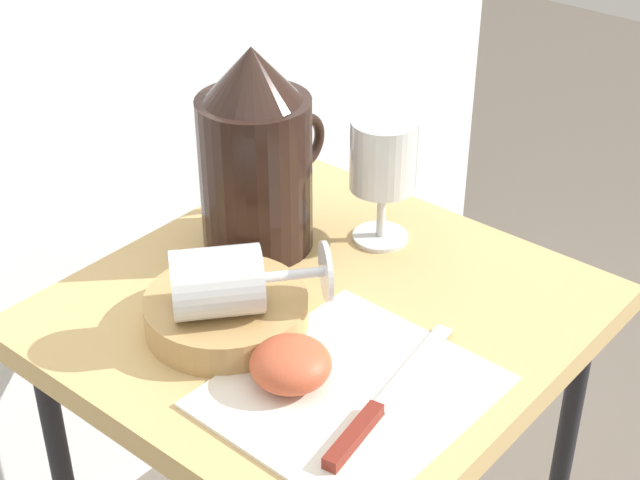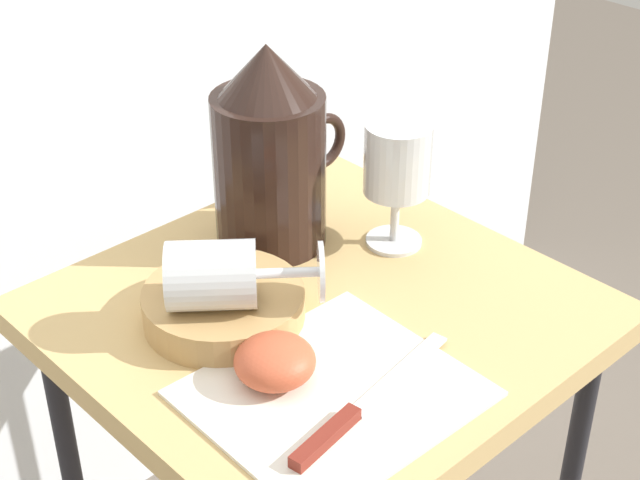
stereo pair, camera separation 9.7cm
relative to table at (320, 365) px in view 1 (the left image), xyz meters
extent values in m
cube|color=tan|center=(0.00, 0.00, 0.06)|extent=(0.50, 0.49, 0.03)
cylinder|color=black|center=(0.21, 0.20, -0.29)|extent=(0.02, 0.02, 0.68)
cube|color=silver|center=(-0.09, -0.11, 0.08)|extent=(0.24, 0.22, 0.00)
cylinder|color=tan|center=(-0.09, 0.05, 0.10)|extent=(0.16, 0.16, 0.03)
cylinder|color=black|center=(0.05, 0.13, 0.17)|extent=(0.12, 0.12, 0.18)
cylinder|color=orange|center=(0.05, 0.13, 0.13)|extent=(0.11, 0.11, 0.10)
cone|color=black|center=(0.05, 0.13, 0.28)|extent=(0.11, 0.11, 0.06)
torus|color=black|center=(0.13, 0.13, 0.18)|extent=(0.07, 0.01, 0.07)
cylinder|color=silver|center=(0.14, 0.03, 0.08)|extent=(0.06, 0.06, 0.00)
cylinder|color=silver|center=(0.14, 0.03, 0.11)|extent=(0.01, 0.01, 0.06)
cylinder|color=silver|center=(0.14, 0.03, 0.19)|extent=(0.07, 0.07, 0.08)
cylinder|color=orange|center=(0.14, 0.03, 0.17)|extent=(0.06, 0.06, 0.04)
cylinder|color=silver|center=(-0.11, 0.04, 0.15)|extent=(0.11, 0.11, 0.07)
cylinder|color=silver|center=(-0.05, -0.01, 0.15)|extent=(0.05, 0.05, 0.01)
cylinder|color=silver|center=(-0.03, -0.03, 0.15)|extent=(0.04, 0.05, 0.06)
ellipsoid|color=#C15133|center=(-0.11, -0.06, 0.10)|extent=(0.08, 0.08, 0.04)
cube|color=silver|center=(-0.03, -0.14, 0.08)|extent=(0.14, 0.04, 0.00)
cube|color=maroon|center=(-0.14, -0.15, 0.09)|extent=(0.09, 0.03, 0.01)
camera|label=1|loc=(-0.63, -0.53, 0.68)|focal=55.24mm
camera|label=2|loc=(-0.57, -0.60, 0.68)|focal=55.24mm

